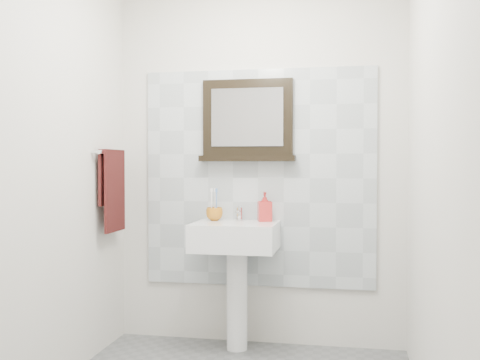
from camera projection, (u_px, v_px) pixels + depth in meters
name	position (u px, v px, depth m)	size (l,w,h in m)	color
back_wall	(259.00, 164.00, 3.89)	(2.00, 0.01, 2.50)	silver
front_wall	(147.00, 162.00, 1.74)	(2.00, 0.01, 2.50)	silver
left_wall	(42.00, 163.00, 3.00)	(0.01, 2.20, 2.50)	silver
right_wall	(433.00, 163.00, 2.63)	(0.01, 2.20, 2.50)	silver
splashback	(258.00, 178.00, 3.89)	(1.60, 0.02, 1.50)	#AEB7BC
pedestal_sink	(236.00, 250.00, 3.71)	(0.55, 0.44, 0.96)	white
toothbrush_cup	(214.00, 214.00, 3.84)	(0.11, 0.11, 0.09)	#B26815
toothbrushes	(214.00, 203.00, 3.83)	(0.05, 0.04, 0.21)	white
soap_dispenser	(265.00, 207.00, 3.78)	(0.09, 0.09, 0.20)	#B2152E
framed_mirror	(248.00, 123.00, 3.86)	(0.66, 0.11, 0.56)	black
towel_bar	(111.00, 153.00, 3.75)	(0.07, 0.40, 0.03)	silver
hand_towel	(112.00, 184.00, 3.76)	(0.06, 0.30, 0.55)	black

